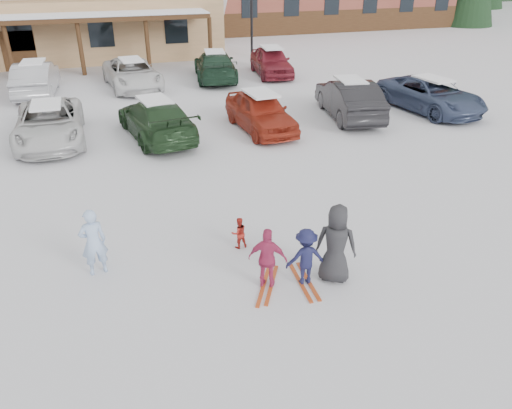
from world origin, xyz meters
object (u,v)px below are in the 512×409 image
object	(u,v)px
parked_car_2	(49,123)
parked_car_3	(156,119)
adult_skier	(93,242)
parked_car_10	(132,74)
parked_car_4	(261,112)
parked_car_5	(349,99)
parked_car_12	(271,61)
parked_car_11	(215,66)
child_navy	(306,257)
bystander_dark	(336,244)
child_magenta	(268,259)
toddler_red	(239,233)
parked_car_6	(431,95)
parked_car_9	(36,79)

from	to	relation	value
parked_car_2	parked_car_3	distance (m)	3.79
adult_skier	parked_car_10	xyz separation A→B (m)	(2.13, 16.28, -0.06)
parked_car_4	parked_car_5	distance (m)	4.01
parked_car_12	parked_car_11	bearing A→B (deg)	-172.08
child_navy	parked_car_5	distance (m)	11.95
parked_car_4	parked_car_12	distance (m)	9.44
adult_skier	parked_car_2	distance (m)	9.20
child_navy	bystander_dark	world-z (taller)	bystander_dark
adult_skier	child_magenta	xyz separation A→B (m)	(3.36, -1.55, -0.09)
toddler_red	parked_car_6	distance (m)	13.65
child_navy	parked_car_2	xyz separation A→B (m)	(-5.52, 10.75, 0.06)
child_navy	child_magenta	world-z (taller)	child_magenta
adult_skier	parked_car_12	size ratio (longest dim) A/B	0.35
parked_car_10	bystander_dark	bearing A→B (deg)	-88.14
parked_car_3	child_navy	bearing A→B (deg)	90.82
parked_car_9	parked_car_12	world-z (taller)	parked_car_9
child_navy	child_magenta	size ratio (longest dim) A/B	0.94
child_navy	parked_car_3	size ratio (longest dim) A/B	0.26
parked_car_2	parked_car_12	world-z (taller)	parked_car_12
adult_skier	toddler_red	xyz separation A→B (m)	(3.20, 0.10, -0.38)
adult_skier	bystander_dark	world-z (taller)	bystander_dark
bystander_dark	parked_car_9	distance (m)	19.31
parked_car_4	parked_car_5	size ratio (longest dim) A/B	0.90
parked_car_4	parked_car_12	xyz separation A→B (m)	(3.41, 8.80, 0.03)
child_navy	parked_car_4	bearing A→B (deg)	-99.18
parked_car_4	parked_car_6	xyz separation A→B (m)	(7.75, 0.30, -0.03)
child_navy	parked_car_3	bearing A→B (deg)	-76.78
parked_car_10	parked_car_5	bearing A→B (deg)	-49.89
bystander_dark	child_magenta	bearing A→B (deg)	25.00
adult_skier	parked_car_9	size ratio (longest dim) A/B	0.32
bystander_dark	parked_car_6	size ratio (longest dim) A/B	0.34
child_magenta	parked_car_6	bearing A→B (deg)	-109.17
child_navy	parked_car_2	distance (m)	12.08
parked_car_6	parked_car_9	bearing A→B (deg)	144.89
child_magenta	parked_car_4	distance (m)	10.11
parked_car_4	parked_car_10	bearing A→B (deg)	111.93
parked_car_10	parked_car_11	xyz separation A→B (m)	(4.35, 0.49, 0.03)
child_navy	parked_car_12	bearing A→B (deg)	-103.52
bystander_dark	parked_car_4	world-z (taller)	bystander_dark
adult_skier	parked_car_10	distance (m)	16.42
parked_car_3	parked_car_10	bearing A→B (deg)	-97.73
toddler_red	parked_car_3	xyz separation A→B (m)	(-0.86, 8.30, 0.33)
child_navy	parked_car_10	distance (m)	18.05
bystander_dark	parked_car_5	size ratio (longest dim) A/B	0.37
bystander_dark	parked_car_3	size ratio (longest dim) A/B	0.35
parked_car_3	parked_car_12	distance (m)	11.25
child_navy	bystander_dark	size ratio (longest dim) A/B	0.73
child_magenta	parked_car_3	size ratio (longest dim) A/B	0.28
adult_skier	bystander_dark	bearing A→B (deg)	148.50
parked_car_4	parked_car_12	world-z (taller)	parked_car_12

